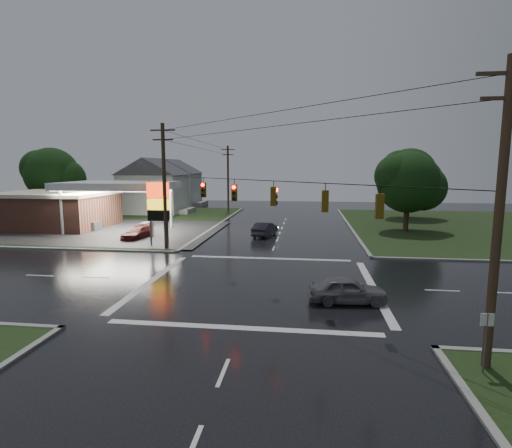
# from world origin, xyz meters

# --- Properties ---
(ground) EXTENTS (120.00, 120.00, 0.00)m
(ground) POSITION_xyz_m (0.00, 0.00, 0.00)
(ground) COLOR black
(ground) RESTS_ON ground
(grass_nw) EXTENTS (36.00, 36.00, 0.08)m
(grass_nw) POSITION_xyz_m (-26.00, 26.00, 0.04)
(grass_nw) COLOR black
(grass_nw) RESTS_ON ground
(grass_ne) EXTENTS (36.00, 36.00, 0.08)m
(grass_ne) POSITION_xyz_m (26.00, 26.00, 0.04)
(grass_ne) COLOR black
(grass_ne) RESTS_ON ground
(gas_station) EXTENTS (26.20, 18.00, 5.60)m
(gas_station) POSITION_xyz_m (-25.68, 19.70, 2.55)
(gas_station) COLOR #2D2D2D
(gas_station) RESTS_ON ground
(pylon_sign) EXTENTS (2.00, 0.35, 6.00)m
(pylon_sign) POSITION_xyz_m (-10.50, 10.50, 4.01)
(pylon_sign) COLOR #59595E
(pylon_sign) RESTS_ON ground
(utility_pole_nw) EXTENTS (2.20, 0.32, 11.00)m
(utility_pole_nw) POSITION_xyz_m (-9.50, 9.50, 5.72)
(utility_pole_nw) COLOR #382619
(utility_pole_nw) RESTS_ON ground
(utility_pole_se) EXTENTS (2.20, 0.32, 11.00)m
(utility_pole_se) POSITION_xyz_m (9.50, -9.50, 5.72)
(utility_pole_se) COLOR #382619
(utility_pole_se) RESTS_ON ground
(utility_pole_n) EXTENTS (2.20, 0.32, 10.50)m
(utility_pole_n) POSITION_xyz_m (-9.50, 38.00, 5.47)
(utility_pole_n) COLOR #382619
(utility_pole_n) RESTS_ON ground
(traffic_signals) EXTENTS (26.87, 26.87, 1.47)m
(traffic_signals) POSITION_xyz_m (0.02, -0.02, 6.48)
(traffic_signals) COLOR black
(traffic_signals) RESTS_ON ground
(house_near) EXTENTS (11.05, 8.48, 8.60)m
(house_near) POSITION_xyz_m (-20.95, 36.00, 4.41)
(house_near) COLOR silver
(house_near) RESTS_ON ground
(house_far) EXTENTS (11.05, 8.48, 8.60)m
(house_far) POSITION_xyz_m (-21.95, 48.00, 4.41)
(house_far) COLOR silver
(house_far) RESTS_ON ground
(tree_nw_behind) EXTENTS (8.93, 7.60, 10.00)m
(tree_nw_behind) POSITION_xyz_m (-33.84, 29.99, 6.18)
(tree_nw_behind) COLOR black
(tree_nw_behind) RESTS_ON ground
(tree_ne_near) EXTENTS (7.99, 6.80, 8.98)m
(tree_ne_near) POSITION_xyz_m (14.14, 21.99, 5.56)
(tree_ne_near) COLOR black
(tree_ne_near) RESTS_ON ground
(tree_ne_far) EXTENTS (8.46, 7.20, 9.80)m
(tree_ne_far) POSITION_xyz_m (17.15, 33.99, 6.18)
(tree_ne_far) COLOR black
(tree_ne_far) RESTS_ON ground
(car_north) EXTENTS (2.52, 4.71, 1.47)m
(car_north) POSITION_xyz_m (-1.45, 17.32, 0.74)
(car_north) COLOR black
(car_north) RESTS_ON ground
(car_crossing) EXTENTS (4.33, 2.05, 1.43)m
(car_crossing) POSITION_xyz_m (5.16, -2.88, 0.71)
(car_crossing) COLOR slate
(car_crossing) RESTS_ON ground
(car_pump) EXTENTS (2.43, 4.57, 1.26)m
(car_pump) POSITION_xyz_m (-14.16, 14.00, 0.63)
(car_pump) COLOR #541513
(car_pump) RESTS_ON ground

